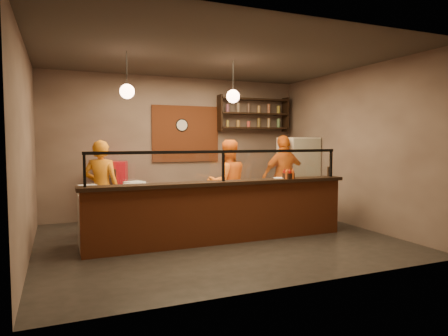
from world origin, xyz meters
name	(u,v)px	position (x,y,z in m)	size (l,w,h in m)	color
floor	(217,239)	(0.00, 0.00, 0.00)	(6.00, 6.00, 0.00)	black
ceiling	(217,56)	(0.00, 0.00, 3.20)	(6.00, 6.00, 0.00)	#39322C
wall_back	(177,147)	(0.00, 2.50, 1.60)	(6.00, 6.00, 0.00)	#786358
wall_left	(26,151)	(-3.00, 0.00, 1.60)	(5.00, 5.00, 0.00)	#786358
wall_right	(353,148)	(3.00, 0.00, 1.60)	(5.00, 5.00, 0.00)	#786358
wall_front	(295,153)	(0.00, -2.50, 1.60)	(6.00, 6.00, 0.00)	#786358
brick_patch	(186,134)	(0.20, 2.47, 1.90)	(1.60, 0.04, 1.30)	brown
service_counter	(223,214)	(0.00, -0.30, 0.50)	(4.60, 0.25, 1.00)	brown
counter_ledge	(223,183)	(0.00, -0.30, 1.03)	(4.70, 0.37, 0.06)	black
worktop_cabinet	(213,213)	(0.00, 0.20, 0.42)	(4.60, 0.75, 0.85)	gray
worktop	(213,189)	(0.00, 0.20, 0.88)	(4.60, 0.75, 0.05)	beige
sneeze_guard	(223,163)	(0.00, -0.30, 1.37)	(4.50, 0.05, 0.52)	white
wall_shelving	(254,114)	(1.90, 2.32, 2.40)	(1.84, 0.28, 0.85)	black
wall_clock	(182,125)	(0.10, 2.46, 2.10)	(0.30, 0.30, 0.04)	black
pendant_left	(127,91)	(-1.50, 0.20, 2.55)	(0.24, 0.24, 0.77)	black
pendant_right	(233,96)	(0.40, 0.20, 2.55)	(0.24, 0.24, 0.77)	black
cook_left	(101,188)	(-1.86, 1.01, 0.88)	(0.64, 0.42, 1.76)	orange
cook_mid	(228,183)	(0.60, 0.91, 0.88)	(0.86, 0.67, 1.76)	orange
cook_right	(284,177)	(2.05, 1.11, 0.93)	(1.09, 0.45, 1.86)	#D56014
fridge	(298,176)	(2.60, 1.40, 0.91)	(0.76, 0.71, 1.82)	beige
red_cooler	(113,192)	(-1.51, 2.15, 0.65)	(0.56, 0.51, 1.30)	red
pizza_dough	(194,188)	(-0.37, 0.19, 0.91)	(0.47, 0.47, 0.01)	silver
prep_tub_a	(134,186)	(-1.38, 0.32, 0.98)	(0.30, 0.24, 0.15)	white
prep_tub_b	(88,189)	(-2.15, 0.19, 0.97)	(0.28, 0.22, 0.14)	silver
prep_tub_c	(134,188)	(-1.45, 0.01, 0.97)	(0.30, 0.24, 0.15)	silver
rolling_pin	(113,190)	(-1.74, 0.31, 0.93)	(0.06, 0.06, 0.33)	yellow
condiment_caddy	(289,176)	(1.25, -0.35, 1.11)	(0.18, 0.14, 0.10)	black
pepper_mill	(328,171)	(2.20, -0.25, 1.15)	(0.04, 0.04, 0.19)	black
small_plate	(279,178)	(1.12, -0.25, 1.07)	(0.21, 0.21, 0.01)	white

